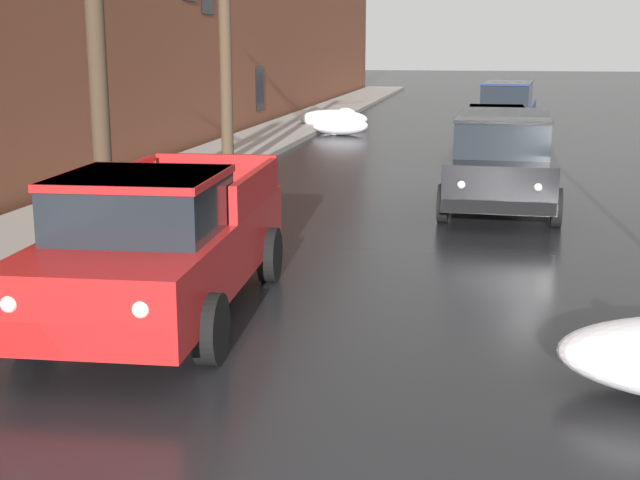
{
  "coord_description": "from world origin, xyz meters",
  "views": [
    {
      "loc": [
        1.44,
        -2.94,
        3.11
      ],
      "look_at": [
        -0.42,
        6.76,
        0.88
      ],
      "focal_mm": 49.11,
      "sensor_mm": 36.0,
      "label": 1
    }
  ],
  "objects_px": {
    "pickup_truck_red_approaching_near_lane": "(161,242)",
    "sedan_white_queued_behind_truck": "(504,100)",
    "sedan_green_parked_kerbside_mid": "(496,132)",
    "suv_darkblue_parked_far_down_block": "(507,107)",
    "suv_black_parked_kerbside_close": "(502,158)",
    "bare_tree_mid_block": "(223,9)"
  },
  "relations": [
    {
      "from": "sedan_green_parked_kerbside_mid",
      "to": "suv_black_parked_kerbside_close",
      "type": "bearing_deg",
      "value": -89.48
    },
    {
      "from": "suv_black_parked_kerbside_close",
      "to": "sedan_white_queued_behind_truck",
      "type": "xyz_separation_m",
      "value": [
        0.3,
        21.18,
        -0.24
      ]
    },
    {
      "from": "bare_tree_mid_block",
      "to": "suv_black_parked_kerbside_close",
      "type": "xyz_separation_m",
      "value": [
        6.21,
        -2.68,
        -2.85
      ]
    },
    {
      "from": "bare_tree_mid_block",
      "to": "sedan_white_queued_behind_truck",
      "type": "distance_m",
      "value": 19.86
    },
    {
      "from": "pickup_truck_red_approaching_near_lane",
      "to": "suv_black_parked_kerbside_close",
      "type": "bearing_deg",
      "value": 62.55
    },
    {
      "from": "sedan_green_parked_kerbside_mid",
      "to": "suv_darkblue_parked_far_down_block",
      "type": "distance_m",
      "value": 6.4
    },
    {
      "from": "suv_black_parked_kerbside_close",
      "to": "sedan_green_parked_kerbside_mid",
      "type": "relative_size",
      "value": 1.06
    },
    {
      "from": "pickup_truck_red_approaching_near_lane",
      "to": "sedan_green_parked_kerbside_mid",
      "type": "relative_size",
      "value": 1.21
    },
    {
      "from": "suv_darkblue_parked_far_down_block",
      "to": "sedan_green_parked_kerbside_mid",
      "type": "bearing_deg",
      "value": -93.34
    },
    {
      "from": "pickup_truck_red_approaching_near_lane",
      "to": "suv_black_parked_kerbside_close",
      "type": "xyz_separation_m",
      "value": [
        3.9,
        7.51,
        0.11
      ]
    },
    {
      "from": "suv_black_parked_kerbside_close",
      "to": "sedan_white_queued_behind_truck",
      "type": "height_order",
      "value": "suv_black_parked_kerbside_close"
    },
    {
      "from": "sedan_white_queued_behind_truck",
      "to": "pickup_truck_red_approaching_near_lane",
      "type": "bearing_deg",
      "value": -98.32
    },
    {
      "from": "pickup_truck_red_approaching_near_lane",
      "to": "suv_black_parked_kerbside_close",
      "type": "distance_m",
      "value": 8.46
    },
    {
      "from": "suv_black_parked_kerbside_close",
      "to": "suv_darkblue_parked_far_down_block",
      "type": "xyz_separation_m",
      "value": [
        0.31,
        13.75,
        -0.0
      ]
    },
    {
      "from": "sedan_green_parked_kerbside_mid",
      "to": "sedan_white_queued_behind_truck",
      "type": "height_order",
      "value": "same"
    },
    {
      "from": "pickup_truck_red_approaching_near_lane",
      "to": "sedan_white_queued_behind_truck",
      "type": "height_order",
      "value": "pickup_truck_red_approaching_near_lane"
    },
    {
      "from": "suv_darkblue_parked_far_down_block",
      "to": "suv_black_parked_kerbside_close",
      "type": "bearing_deg",
      "value": -91.28
    },
    {
      "from": "suv_darkblue_parked_far_down_block",
      "to": "sedan_white_queued_behind_truck",
      "type": "relative_size",
      "value": 1.14
    },
    {
      "from": "sedan_green_parked_kerbside_mid",
      "to": "suv_darkblue_parked_far_down_block",
      "type": "bearing_deg",
      "value": 86.66
    },
    {
      "from": "bare_tree_mid_block",
      "to": "pickup_truck_red_approaching_near_lane",
      "type": "relative_size",
      "value": 1.46
    },
    {
      "from": "sedan_green_parked_kerbside_mid",
      "to": "suv_darkblue_parked_far_down_block",
      "type": "xyz_separation_m",
      "value": [
        0.37,
        6.38,
        0.24
      ]
    },
    {
      "from": "sedan_green_parked_kerbside_mid",
      "to": "suv_darkblue_parked_far_down_block",
      "type": "height_order",
      "value": "suv_darkblue_parked_far_down_block"
    }
  ]
}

